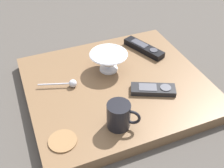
{
  "coord_description": "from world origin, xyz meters",
  "views": [
    {
      "loc": [
        -0.73,
        0.31,
        0.71
      ],
      "look_at": [
        -0.03,
        0.03,
        0.07
      ],
      "focal_mm": 44.36,
      "sensor_mm": 36.0,
      "label": 1
    }
  ],
  "objects_px": {
    "coffee_mug": "(119,116)",
    "tv_remote_far": "(153,89)",
    "cereal_bowl": "(108,61)",
    "tv_remote_near": "(144,48)",
    "teaspoon": "(70,83)",
    "drink_coaster": "(63,141)"
  },
  "relations": [
    {
      "from": "coffee_mug",
      "to": "drink_coaster",
      "type": "xyz_separation_m",
      "value": [
        0.0,
        0.18,
        -0.04
      ]
    },
    {
      "from": "drink_coaster",
      "to": "teaspoon",
      "type": "bearing_deg",
      "value": -20.75
    },
    {
      "from": "cereal_bowl",
      "to": "coffee_mug",
      "type": "xyz_separation_m",
      "value": [
        -0.28,
        0.07,
        0.0
      ]
    },
    {
      "from": "drink_coaster",
      "to": "cereal_bowl",
      "type": "bearing_deg",
      "value": -42.43
    },
    {
      "from": "cereal_bowl",
      "to": "drink_coaster",
      "type": "xyz_separation_m",
      "value": [
        -0.28,
        0.25,
        -0.04
      ]
    },
    {
      "from": "cereal_bowl",
      "to": "tv_remote_far",
      "type": "bearing_deg",
      "value": -150.63
    },
    {
      "from": "cereal_bowl",
      "to": "teaspoon",
      "type": "relative_size",
      "value": 1.08
    },
    {
      "from": "teaspoon",
      "to": "drink_coaster",
      "type": "bearing_deg",
      "value": 159.25
    },
    {
      "from": "coffee_mug",
      "to": "drink_coaster",
      "type": "relative_size",
      "value": 1.1
    },
    {
      "from": "teaspoon",
      "to": "tv_remote_near",
      "type": "bearing_deg",
      "value": -72.39
    },
    {
      "from": "cereal_bowl",
      "to": "tv_remote_near",
      "type": "bearing_deg",
      "value": -70.05
    },
    {
      "from": "tv_remote_far",
      "to": "drink_coaster",
      "type": "height_order",
      "value": "tv_remote_far"
    },
    {
      "from": "teaspoon",
      "to": "tv_remote_far",
      "type": "height_order",
      "value": "teaspoon"
    },
    {
      "from": "coffee_mug",
      "to": "tv_remote_near",
      "type": "distance_m",
      "value": 0.44
    },
    {
      "from": "cereal_bowl",
      "to": "tv_remote_near",
      "type": "height_order",
      "value": "cereal_bowl"
    },
    {
      "from": "teaspoon",
      "to": "tv_remote_far",
      "type": "relative_size",
      "value": 0.82
    },
    {
      "from": "teaspoon",
      "to": "tv_remote_near",
      "type": "relative_size",
      "value": 0.69
    },
    {
      "from": "cereal_bowl",
      "to": "teaspoon",
      "type": "distance_m",
      "value": 0.17
    },
    {
      "from": "coffee_mug",
      "to": "drink_coaster",
      "type": "distance_m",
      "value": 0.18
    },
    {
      "from": "cereal_bowl",
      "to": "coffee_mug",
      "type": "height_order",
      "value": "coffee_mug"
    },
    {
      "from": "teaspoon",
      "to": "drink_coaster",
      "type": "distance_m",
      "value": 0.25
    },
    {
      "from": "coffee_mug",
      "to": "tv_remote_far",
      "type": "distance_m",
      "value": 0.21
    }
  ]
}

